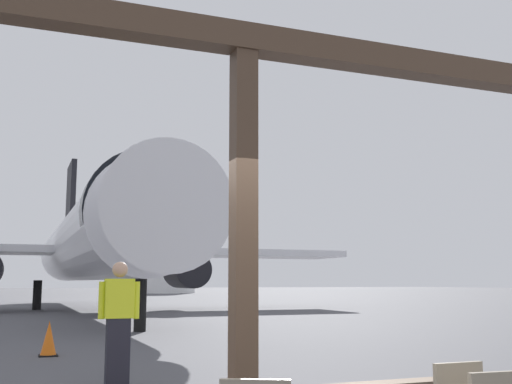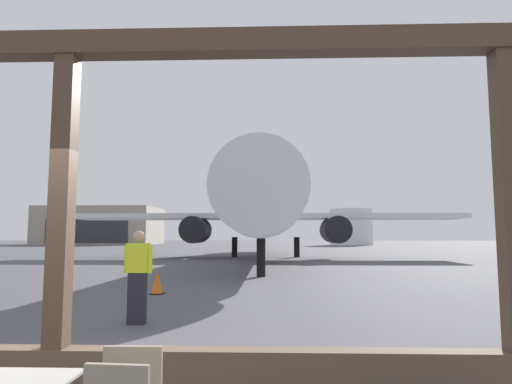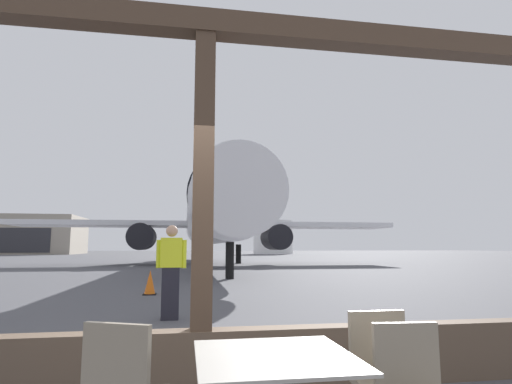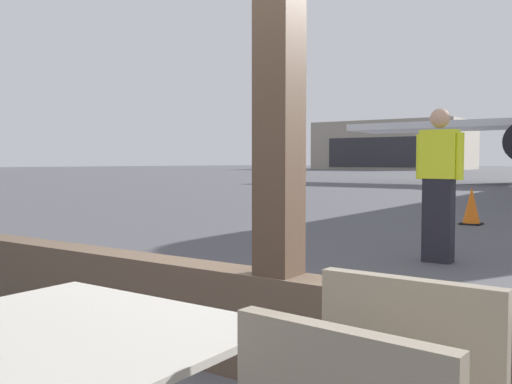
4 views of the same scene
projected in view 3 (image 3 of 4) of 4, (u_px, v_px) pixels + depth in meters
name	position (u px, v px, depth m)	size (l,w,h in m)	color
ground_plane	(187.00, 260.00, 42.93)	(220.00, 220.00, 0.00)	#4C4C51
window_frame	(202.00, 243.00, 4.00)	(9.01, 0.24, 3.72)	brown
cafe_chair_window_right	(385.00, 370.00, 2.73)	(0.40, 0.40, 0.89)	gray
airplane	(211.00, 220.00, 31.20)	(28.82, 34.52, 10.19)	silver
ground_crew_worker	(171.00, 270.00, 7.78)	(0.56, 0.22, 1.74)	black
traffic_cone	(150.00, 283.00, 11.72)	(0.36, 0.36, 0.69)	orange
distant_hangar	(20.00, 235.00, 78.82)	(21.61, 14.00, 7.16)	#9E9384
fuel_storage_tank	(273.00, 237.00, 80.93)	(7.59, 7.59, 6.41)	white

